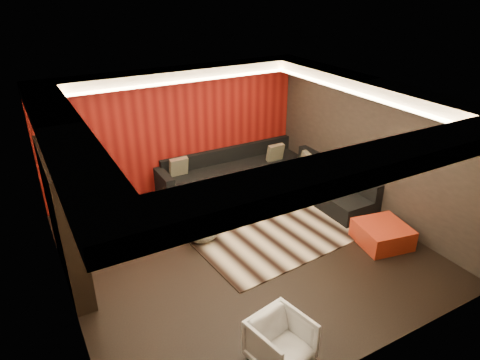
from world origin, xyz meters
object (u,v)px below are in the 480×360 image
orange_ottoman (382,234)px  armchair (281,342)px  coffee_table (279,197)px  white_side_table (329,198)px  sectional_sofa (267,177)px  drum_stool (183,208)px

orange_ottoman → armchair: 3.45m
armchair → coffee_table: bearing=44.9°
coffee_table → armchair: bearing=-123.8°
white_side_table → armchair: size_ratio=0.76×
orange_ottoman → armchair: armchair is taller
coffee_table → armchair: size_ratio=1.51×
coffee_table → white_side_table: size_ratio=1.98×
coffee_table → sectional_sofa: 0.77m
orange_ottoman → white_side_table: bearing=90.8°
drum_stool → sectional_sofa: size_ratio=0.12×
white_side_table → coffee_table: bearing=132.1°
white_side_table → sectional_sofa: size_ratio=0.15×
drum_stool → orange_ottoman: (2.89, -2.66, -0.04)m
orange_ottoman → sectional_sofa: bearing=101.3°
coffee_table → white_side_table: white_side_table is taller
white_side_table → armchair: (-3.16, -2.82, 0.05)m
coffee_table → orange_ottoman: 2.42m
sectional_sofa → white_side_table: bearing=-69.3°
drum_stool → armchair: bearing=-94.2°
white_side_table → sectional_sofa: sectional_sofa is taller
coffee_table → armchair: armchair is taller
coffee_table → sectional_sofa: size_ratio=0.30×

